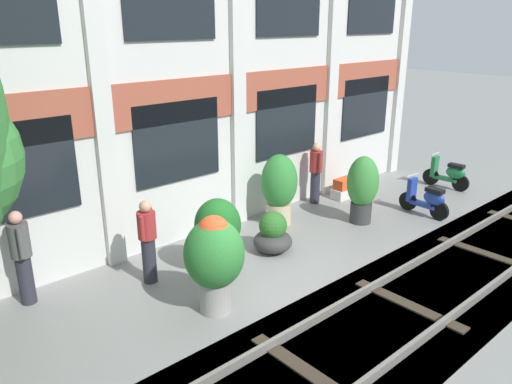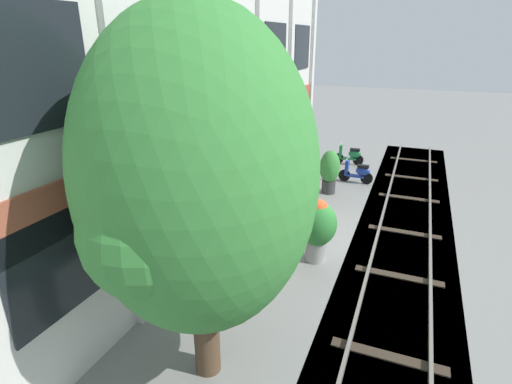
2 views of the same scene
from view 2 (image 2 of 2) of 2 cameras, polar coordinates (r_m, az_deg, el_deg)
ground_plane at (r=11.94m, az=9.20°, el=-6.65°), size 80.00×80.00×0.00m
apartment_facade at (r=11.64m, az=-3.96°, el=13.44°), size 16.59×0.64×7.96m
rail_tracks at (r=11.81m, az=19.97°, el=-8.83°), size 24.23×2.80×0.43m
broadleaf_tree at (r=5.93m, az=-8.24°, el=1.27°), size 3.71×3.54×6.08m
potted_plant_wide_bowl at (r=12.92m, az=6.71°, el=-2.43°), size 0.83×0.83×0.90m
potted_plant_square_trough at (r=16.81m, az=6.64°, el=2.80°), size 1.00×0.40×0.55m
potted_plant_fluted_column at (r=10.41m, az=8.73°, el=-4.69°), size 1.01×1.01×1.72m
potted_plant_glazed_jar at (r=11.42m, az=4.90°, el=-2.73°), size 0.88×0.88×1.54m
potted_plant_ribbed_drum at (r=15.16m, az=10.48°, el=3.26°), size 0.76×0.76×1.65m
potted_plant_stone_basin at (r=14.03m, az=4.11°, el=2.09°), size 0.86×0.86×1.72m
scooter_near_curb at (r=19.05m, az=13.28°, el=5.12°), size 0.50×1.38×0.98m
scooter_second_parked at (r=16.66m, az=14.30°, el=2.73°), size 0.50×1.38×0.98m
resident_by_doorway at (r=9.37m, az=-9.20°, el=-8.53°), size 0.34×0.52×1.71m
resident_watching_tracks at (r=10.63m, az=-0.17°, el=-4.75°), size 0.43×0.38×1.62m
resident_near_plants at (r=15.73m, az=4.73°, el=3.96°), size 0.34×0.50×1.65m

